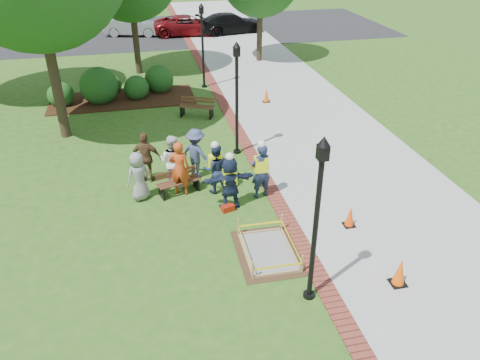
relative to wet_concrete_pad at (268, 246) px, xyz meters
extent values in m
plane|color=#285116|center=(-0.75, 1.16, -0.23)|extent=(100.00, 100.00, 0.00)
cube|color=#9E9E99|center=(4.25, 11.16, -0.22)|extent=(6.00, 60.00, 0.02)
cube|color=maroon|center=(1.00, 11.16, -0.22)|extent=(0.50, 60.00, 0.03)
cube|color=#381E0F|center=(-3.75, 13.16, -0.21)|extent=(7.00, 3.00, 0.05)
cube|color=black|center=(-0.75, 28.16, -0.23)|extent=(36.00, 12.00, 0.01)
cube|color=#47331E|center=(0.00, 0.00, -0.23)|extent=(1.75, 2.34, 0.01)
cube|color=gray|center=(0.00, 0.00, -0.21)|extent=(1.24, 1.83, 0.04)
cube|color=tan|center=(0.00, 0.00, -0.19)|extent=(1.36, 1.95, 0.08)
cube|color=tan|center=(0.00, 0.00, 0.04)|extent=(1.39, 1.98, 0.55)
cube|color=yellow|center=(0.00, 0.00, 0.07)|extent=(1.34, 1.93, 0.06)
cube|color=brown|center=(-2.01, 3.67, 0.20)|extent=(1.47, 0.79, 0.04)
cube|color=brown|center=(-2.07, 3.88, 0.41)|extent=(1.37, 0.43, 0.23)
cube|color=black|center=(-2.01, 3.67, -0.03)|extent=(1.36, 0.80, 0.41)
cube|color=brown|center=(-0.48, 10.15, 0.25)|extent=(1.62, 1.07, 0.04)
cube|color=brown|center=(-0.37, 10.38, 0.49)|extent=(1.45, 0.69, 0.25)
cube|color=black|center=(-0.48, 10.15, 0.00)|extent=(1.52, 1.07, 0.46)
cube|color=black|center=(2.82, -1.93, -0.21)|extent=(0.39, 0.39, 0.05)
cone|color=#FF5708|center=(2.82, -1.93, 0.18)|extent=(0.31, 0.31, 0.72)
cube|color=black|center=(2.68, 0.67, -0.21)|extent=(0.34, 0.34, 0.04)
cone|color=#FD4608|center=(2.68, 0.67, 0.12)|extent=(0.27, 0.27, 0.62)
cube|color=black|center=(3.10, 11.22, -0.21)|extent=(0.34, 0.34, 0.04)
cone|color=#FF6008|center=(3.10, 11.22, 0.12)|extent=(0.26, 0.26, 0.62)
cube|color=maroon|center=(-0.66, 2.26, -0.14)|extent=(0.44, 0.32, 0.20)
cylinder|color=black|center=(0.50, -1.84, 1.67)|extent=(0.12, 0.12, 3.80)
cube|color=black|center=(0.50, -1.84, 3.67)|extent=(0.22, 0.22, 0.32)
cone|color=black|center=(0.50, -1.84, 3.92)|extent=(0.28, 0.28, 0.22)
cylinder|color=black|center=(0.50, -1.84, -0.18)|extent=(0.28, 0.28, 0.10)
cylinder|color=black|center=(0.50, 6.16, 1.67)|extent=(0.12, 0.12, 3.80)
cube|color=black|center=(0.50, 6.16, 3.67)|extent=(0.22, 0.22, 0.32)
cone|color=black|center=(0.50, 6.16, 3.92)|extent=(0.28, 0.28, 0.22)
cylinder|color=black|center=(0.50, 6.16, -0.18)|extent=(0.28, 0.28, 0.10)
cylinder|color=black|center=(0.50, 14.16, 1.67)|extent=(0.12, 0.12, 3.80)
cube|color=black|center=(0.50, 14.16, 3.67)|extent=(0.22, 0.22, 0.32)
cone|color=black|center=(0.50, 14.16, 3.92)|extent=(0.28, 0.28, 0.22)
cylinder|color=black|center=(0.50, 14.16, -0.18)|extent=(0.28, 0.28, 0.10)
cylinder|color=#3D2D1E|center=(-6.08, 9.27, 2.59)|extent=(0.40, 0.40, 5.66)
cylinder|color=#3D2D1E|center=(-2.76, 17.48, 2.04)|extent=(0.34, 0.34, 4.55)
cylinder|color=#3D2D1E|center=(4.65, 18.45, 1.81)|extent=(0.33, 0.33, 4.08)
sphere|color=#144917|center=(-6.59, 13.04, -0.23)|extent=(1.24, 1.24, 1.24)
sphere|color=#144917|center=(-4.78, 13.14, -0.23)|extent=(1.84, 1.84, 1.84)
sphere|color=#144917|center=(-3.02, 13.26, -0.23)|extent=(1.22, 1.22, 1.22)
sphere|color=#144917|center=(-1.84, 14.03, -0.23)|extent=(1.47, 1.47, 1.47)
sphere|color=#144917|center=(-4.20, 14.46, -0.23)|extent=(0.91, 0.91, 0.91)
imported|color=gray|center=(-3.26, 3.61, 0.59)|extent=(0.62, 0.55, 1.64)
imported|color=#BE3F16|center=(-1.95, 3.65, 0.70)|extent=(0.69, 0.56, 1.86)
imported|color=silver|center=(-2.12, 4.24, 0.68)|extent=(0.69, 0.62, 1.83)
imported|color=brown|center=(-2.96, 4.71, 0.67)|extent=(0.67, 0.54, 1.80)
imported|color=#394064|center=(-1.28, 4.66, 0.66)|extent=(0.67, 0.66, 1.79)
imported|color=#1C2C49|center=(-0.54, 2.47, 0.64)|extent=(0.58, 0.40, 1.76)
cube|color=#DBF214|center=(-0.54, 2.47, 0.89)|extent=(0.42, 0.26, 0.52)
sphere|color=white|center=(-0.54, 2.47, 1.55)|extent=(0.25, 0.25, 0.25)
imported|color=#161C3A|center=(0.55, 2.87, 0.69)|extent=(0.66, 0.51, 1.86)
cube|color=#DBF214|center=(0.55, 2.87, 0.96)|extent=(0.42, 0.26, 0.52)
sphere|color=white|center=(0.55, 2.87, 1.65)|extent=(0.25, 0.25, 0.25)
imported|color=#1A2444|center=(-0.81, 3.50, 0.61)|extent=(0.54, 0.35, 1.69)
cube|color=#DBF214|center=(-0.81, 3.50, 0.85)|extent=(0.42, 0.26, 0.52)
sphere|color=white|center=(-0.81, 3.50, 1.48)|extent=(0.25, 0.25, 0.25)
imported|color=#262629|center=(-9.49, 26.86, -0.23)|extent=(2.76, 5.17, 1.61)
imported|color=#A1A1A6|center=(-2.76, 27.08, -0.23)|extent=(3.15, 5.10, 1.55)
imported|color=maroon|center=(1.26, 26.45, -0.23)|extent=(2.36, 4.86, 1.55)
imported|color=black|center=(4.49, 26.35, -0.23)|extent=(2.98, 5.24, 1.61)
camera|label=1|loc=(-3.00, -9.67, 7.87)|focal=35.00mm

